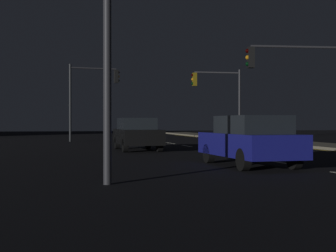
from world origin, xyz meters
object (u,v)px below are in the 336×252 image
object	(u,v)px
car_oncoming	(137,133)
traffic_light_mid_right	(92,88)
traffic_light_far_left	(218,90)
car	(250,140)
traffic_light_mid_left	(303,72)

from	to	relation	value
car_oncoming	traffic_light_mid_right	world-z (taller)	traffic_light_mid_right
car_oncoming	traffic_light_far_left	xyz separation A→B (m)	(7.80, 10.52, 2.91)
traffic_light_far_left	car	bearing A→B (deg)	-106.39
car_oncoming	traffic_light_mid_right	xyz separation A→B (m)	(-1.27, 11.84, 3.01)
car_oncoming	traffic_light_far_left	distance (m)	13.42
car_oncoming	traffic_light_mid_right	size ratio (longest dim) A/B	0.81
car_oncoming	car	bearing A→B (deg)	-78.11
traffic_light_far_left	traffic_light_mid_right	distance (m)	9.17
car	traffic_light_far_left	size ratio (longest dim) A/B	0.87
car	traffic_light_mid_right	size ratio (longest dim) A/B	0.82
car	car_oncoming	world-z (taller)	same
car	traffic_light_mid_right	distance (m)	21.62
traffic_light_mid_right	traffic_light_mid_left	size ratio (longest dim) A/B	1.07
car_oncoming	traffic_light_far_left	world-z (taller)	traffic_light_far_left
car	traffic_light_far_left	xyz separation A→B (m)	(5.84, 19.85, 2.91)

